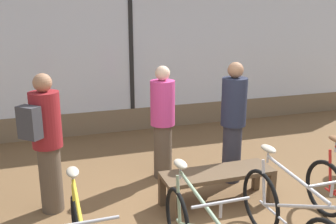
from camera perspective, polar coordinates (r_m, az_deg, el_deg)
name	(u,v)px	position (r m, az deg, el deg)	size (l,w,h in m)	color
shop_back_wall	(131,48)	(7.27, -5.69, 9.67)	(12.00, 0.08, 3.20)	#7A664C
bicycle_center_right	(289,222)	(3.88, 17.97, -15.60)	(0.46, 1.73, 1.03)	black
display_bench	(218,177)	(4.70, 7.57, -9.79)	(1.40, 0.44, 0.43)	brown
customer_near_rack	(163,121)	(5.22, -0.81, -1.32)	(0.41, 0.41, 1.61)	brown
customer_by_window	(233,120)	(5.17, 9.90, -1.28)	(0.34, 0.34, 1.68)	#2D2D38
customer_mid_floor	(46,140)	(4.51, -18.07, -4.09)	(0.54, 0.55, 1.67)	brown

